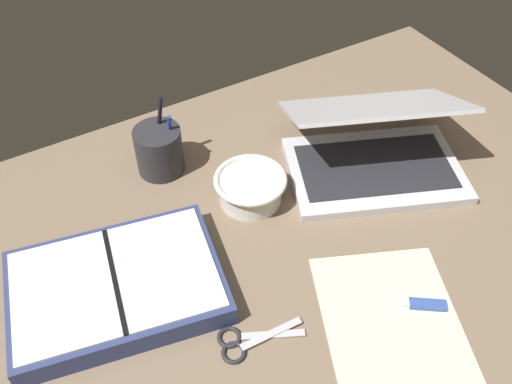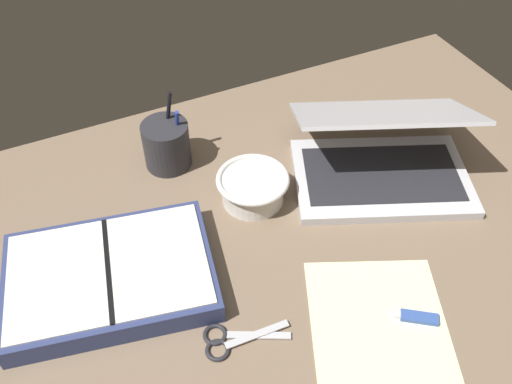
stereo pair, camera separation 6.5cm
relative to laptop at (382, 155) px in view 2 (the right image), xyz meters
The scene contains 8 objects.
desk_top 27.49cm from the laptop, 157.72° to the right, with size 140.00×100.00×2.00cm, color #75604C.
laptop is the anchor object (origin of this frame).
bowl 26.66cm from the laptop, behind, with size 14.04×14.04×5.92cm.
pen_cup 43.12cm from the laptop, 150.76° to the left, with size 9.46×9.46×16.05cm.
planner 56.60cm from the laptop, behind, with size 38.25×30.06×4.60cm.
scissors 48.64cm from the laptop, 152.57° to the right, with size 13.95×7.77×0.80cm.
paper_sheet_front 37.77cm from the laptop, 123.09° to the right, with size 21.78×28.65×0.16cm, color #F4EFB2.
usb_drive 34.71cm from the laptop, 113.20° to the right, with size 6.82×5.44×1.00cm.
Camera 2 is at (-33.59, -55.78, 82.00)cm, focal length 40.00 mm.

